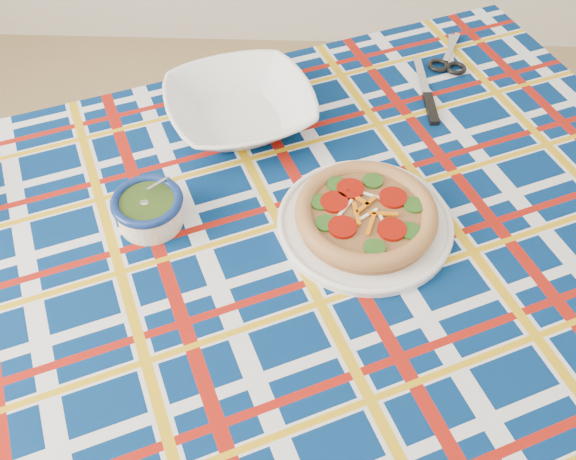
# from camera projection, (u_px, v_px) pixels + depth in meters

# --- Properties ---
(dining_table) EXTENTS (1.96, 1.64, 0.79)m
(dining_table) POSITION_uv_depth(u_px,v_px,m) (252.00, 282.00, 1.17)
(dining_table) COLOR brown
(dining_table) RESTS_ON floor
(tablecloth) EXTENTS (2.01, 1.68, 0.11)m
(tablecloth) POSITION_uv_depth(u_px,v_px,m) (252.00, 274.00, 1.15)
(tablecloth) COLOR #042253
(tablecloth) RESTS_ON dining_table
(main_focaccia_plate) EXTENTS (0.44, 0.44, 0.06)m
(main_focaccia_plate) POSITION_uv_depth(u_px,v_px,m) (366.00, 214.00, 1.13)
(main_focaccia_plate) COLOR brown
(main_focaccia_plate) RESTS_ON tablecloth
(pesto_bowl) EXTENTS (0.17, 0.17, 0.08)m
(pesto_bowl) POSITION_uv_depth(u_px,v_px,m) (148.00, 208.00, 1.13)
(pesto_bowl) COLOR #1E330E
(pesto_bowl) RESTS_ON tablecloth
(serving_bowl) EXTENTS (0.39, 0.39, 0.07)m
(serving_bowl) POSITION_uv_depth(u_px,v_px,m) (240.00, 109.00, 1.31)
(serving_bowl) COLOR white
(serving_bowl) RESTS_ON tablecloth
(table_knife) EXTENTS (0.04, 0.25, 0.01)m
(table_knife) POSITION_uv_depth(u_px,v_px,m) (422.00, 77.00, 1.43)
(table_knife) COLOR silver
(table_knife) RESTS_ON tablecloth
(kitchen_scissors) EXTENTS (0.14, 0.21, 0.02)m
(kitchen_scissors) POSITION_uv_depth(u_px,v_px,m) (451.00, 48.00, 1.49)
(kitchen_scissors) COLOR silver
(kitchen_scissors) RESTS_ON tablecloth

